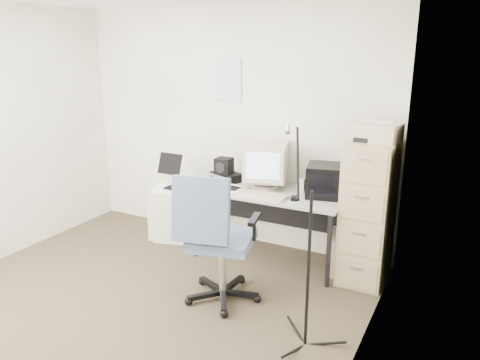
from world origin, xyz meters
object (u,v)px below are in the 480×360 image
at_px(desk, 270,225).
at_px(side_cart, 178,213).
at_px(filing_cabinet, 368,212).
at_px(office_chair, 222,237).

height_order(desk, side_cart, desk).
relative_size(filing_cabinet, office_chair, 1.15).
distance_m(office_chair, side_cart, 1.45).
distance_m(filing_cabinet, office_chair, 1.36).
bearing_deg(office_chair, filing_cabinet, 30.15).
xyz_separation_m(filing_cabinet, side_cart, (-2.07, -0.02, -0.35)).
bearing_deg(desk, side_cart, 179.44).
distance_m(desk, side_cart, 1.12).
height_order(desk, office_chair, office_chair).
height_order(office_chair, side_cart, office_chair).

